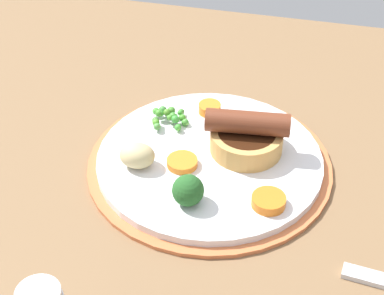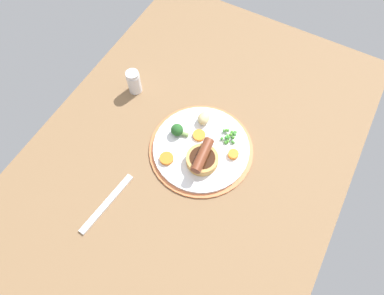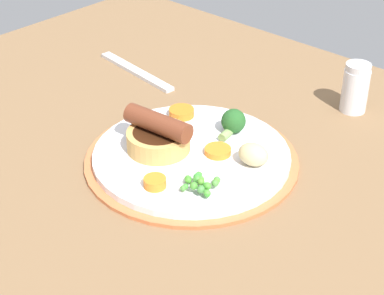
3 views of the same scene
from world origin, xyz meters
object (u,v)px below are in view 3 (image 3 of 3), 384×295
(broccoli_floret_near, at_px, (233,122))
(salt_shaker, at_px, (355,88))
(pea_pile, at_px, (201,183))
(carrot_slice_0, at_px, (219,150))
(dinner_plate, at_px, (191,158))
(sausage_pudding, at_px, (158,136))
(potato_chunk_0, at_px, (253,154))
(carrot_slice_1, at_px, (182,112))
(fork, at_px, (136,71))
(carrot_slice_2, at_px, (155,182))

(broccoli_floret_near, xyz_separation_m, salt_shaker, (-0.08, -0.19, 0.01))
(pea_pile, distance_m, carrot_slice_0, 0.08)
(dinner_plate, distance_m, sausage_pudding, 0.05)
(salt_shaker, bearing_deg, dinner_plate, 72.46)
(dinner_plate, height_order, carrot_slice_0, carrot_slice_0)
(potato_chunk_0, xyz_separation_m, carrot_slice_1, (0.15, -0.03, -0.01))
(pea_pile, distance_m, fork, 0.36)
(dinner_plate, xyz_separation_m, carrot_slice_0, (-0.03, -0.02, 0.01))
(pea_pile, xyz_separation_m, broccoli_floret_near, (0.06, -0.13, 0.01))
(carrot_slice_0, distance_m, carrot_slice_2, 0.11)
(fork, bearing_deg, carrot_slice_0, 165.03)
(broccoli_floret_near, xyz_separation_m, fork, (0.25, -0.06, -0.03))
(fork, bearing_deg, pea_pile, 155.93)
(potato_chunk_0, height_order, carrot_slice_2, potato_chunk_0)
(carrot_slice_2, distance_m, salt_shaker, 0.35)
(dinner_plate, relative_size, broccoli_floret_near, 5.73)
(potato_chunk_0, bearing_deg, sausage_pudding, 26.09)
(sausage_pudding, bearing_deg, potato_chunk_0, -159.85)
(sausage_pudding, bearing_deg, broccoli_floret_near, -120.36)
(carrot_slice_1, relative_size, fork, 0.20)
(potato_chunk_0, bearing_deg, fork, -17.34)
(sausage_pudding, relative_size, potato_chunk_0, 2.42)
(broccoli_floret_near, height_order, carrot_slice_1, broccoli_floret_near)
(dinner_plate, height_order, carrot_slice_2, carrot_slice_2)
(pea_pile, bearing_deg, potato_chunk_0, -98.18)
(potato_chunk_0, xyz_separation_m, fork, (0.32, -0.10, -0.03))
(carrot_slice_0, bearing_deg, potato_chunk_0, -169.12)
(carrot_slice_0, height_order, carrot_slice_1, carrot_slice_1)
(sausage_pudding, distance_m, carrot_slice_1, 0.09)
(salt_shaker, bearing_deg, carrot_slice_1, 51.87)
(fork, relative_size, salt_shaker, 2.42)
(sausage_pudding, xyz_separation_m, salt_shaker, (-0.12, -0.29, 0.00))
(pea_pile, bearing_deg, dinner_plate, -39.71)
(fork, bearing_deg, potato_chunk_0, 169.55)
(dinner_plate, relative_size, salt_shaker, 3.74)
(carrot_slice_0, relative_size, salt_shaker, 0.46)
(dinner_plate, xyz_separation_m, salt_shaker, (-0.08, -0.26, 0.03))
(sausage_pudding, relative_size, carrot_slice_2, 3.51)
(carrot_slice_1, height_order, salt_shaker, salt_shaker)
(carrot_slice_0, height_order, fork, carrot_slice_0)
(carrot_slice_1, bearing_deg, fork, -22.72)
(broccoli_floret_near, distance_m, salt_shaker, 0.20)
(sausage_pudding, xyz_separation_m, broccoli_floret_near, (-0.04, -0.10, -0.00))
(dinner_plate, relative_size, potato_chunk_0, 7.01)
(broccoli_floret_near, height_order, salt_shaker, salt_shaker)
(broccoli_floret_near, height_order, carrot_slice_0, broccoli_floret_near)
(dinner_plate, xyz_separation_m, carrot_slice_2, (-0.02, 0.08, 0.01))
(carrot_slice_1, bearing_deg, sausage_pudding, 114.31)
(carrot_slice_0, bearing_deg, pea_pile, 115.35)
(potato_chunk_0, relative_size, carrot_slice_1, 1.11)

